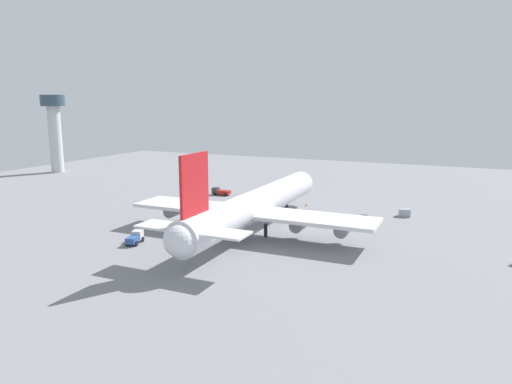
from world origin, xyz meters
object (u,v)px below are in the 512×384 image
Objects in this scene: catering_truck at (220,192)px; cargo_loader at (358,221)px; cargo_container_fore at (404,213)px; cargo_airplane at (256,205)px; control_tower at (54,125)px; fuel_truck at (135,238)px; safety_cone_nose at (306,205)px.

catering_truck is 1.09× the size of cargo_loader.
cargo_container_fore is at bearing -95.45° from catering_truck.
cargo_airplane is at bearing 135.57° from cargo_container_fore.
catering_truck is 80.02m from control_tower.
control_tower is (13.90, 77.04, 16.58)m from catering_truck.
catering_truck is 1.07× the size of fuel_truck.
fuel_truck is 1.71× the size of cargo_container_fore.
catering_truck is at bearing 67.21° from cargo_loader.
fuel_truck is 61.18m from cargo_container_fore.
cargo_container_fore is 4.13× the size of safety_cone_nose.
cargo_airplane is 2.14× the size of control_tower.
cargo_airplane is 40.58m from catering_truck.
catering_truck is 7.53× the size of safety_cone_nose.
catering_truck reaches higher than safety_cone_nose.
catering_truck is at bearing 82.25° from safety_cone_nose.
catering_truck is at bearing 84.55° from cargo_container_fore.
cargo_loader reaches higher than safety_cone_nose.
fuel_truck is at bearing -170.79° from catering_truck.
cargo_container_fore is at bearing -31.03° from cargo_loader.
catering_truck reaches higher than cargo_container_fore.
catering_truck is (31.44, 25.24, -4.58)m from cargo_airplane.
cargo_container_fore is (43.02, -43.49, -0.22)m from fuel_truck.
cargo_loader is at bearing 148.97° from cargo_container_fore.
fuel_truck is 48.20m from safety_cone_nose.
catering_truck is 1.82× the size of cargo_container_fore.
cargo_loader is at bearing -104.93° from control_tower.
cargo_airplane is 28.32m from safety_cone_nose.
safety_cone_nose is (-3.66, -26.85, -0.66)m from catering_truck.
cargo_loader is (-18.18, -43.27, 0.16)m from catering_truck.
safety_cone_nose is at bearing -97.75° from catering_truck.
control_tower is at bearing 80.41° from safety_cone_nose.
cargo_loader is 21.93m from safety_cone_nose.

